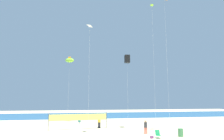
% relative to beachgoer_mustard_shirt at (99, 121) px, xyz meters
% --- Properties ---
extents(ocean_band, '(120.00, 20.00, 0.01)m').
position_rel_beachgoer_mustard_shirt_xyz_m(ocean_band, '(-0.42, 23.67, -0.96)').
color(ocean_band, '#28608C').
rests_on(ocean_band, ground).
extents(beachgoer_mustard_shirt, '(0.41, 0.41, 1.81)m').
position_rel_beachgoer_mustard_shirt_xyz_m(beachgoer_mustard_shirt, '(0.00, 0.00, 0.00)').
color(beachgoer_mustard_shirt, '#2D2D33').
rests_on(beachgoer_mustard_shirt, ground).
extents(beachgoer_charcoal_shirt, '(0.39, 0.39, 1.70)m').
position_rel_beachgoer_mustard_shirt_xyz_m(beachgoer_charcoal_shirt, '(5.24, -6.07, -0.06)').
color(beachgoer_charcoal_shirt, '#EA7260').
rests_on(beachgoer_charcoal_shirt, ground).
extents(beachgoer_teal_shirt, '(0.40, 0.40, 1.76)m').
position_rel_beachgoer_mustard_shirt_xyz_m(beachgoer_teal_shirt, '(-2.96, 1.48, -0.03)').
color(beachgoer_teal_shirt, white).
rests_on(beachgoer_teal_shirt, ground).
extents(folding_beach_chair, '(0.52, 0.65, 0.89)m').
position_rel_beachgoer_mustard_shirt_xyz_m(folding_beach_chair, '(5.67, -8.91, -0.50)').
color(folding_beach_chair, '#1E8C4C').
rests_on(folding_beach_chair, ground).
extents(trash_barrel, '(0.59, 0.59, 0.91)m').
position_rel_beachgoer_mustard_shirt_xyz_m(trash_barrel, '(8.64, -8.51, -0.51)').
color(trash_barrel, '#3F7F4C').
rests_on(trash_barrel, ground).
extents(volleyball_net, '(8.35, 0.97, 2.40)m').
position_rel_beachgoer_mustard_shirt_xyz_m(volleyball_net, '(-3.11, -1.00, 0.67)').
color(volleyball_net, '#4C4C51').
rests_on(volleyball_net, ground).
extents(beach_handbag, '(0.35, 0.18, 0.28)m').
position_rel_beachgoer_mustard_shirt_xyz_m(beach_handbag, '(4.93, -8.91, -0.82)').
color(beach_handbag, '#7A3872').
rests_on(beach_handbag, ground).
extents(kite_lime_inflatable, '(2.31, 2.60, 12.51)m').
position_rel_beachgoer_mustard_shirt_xyz_m(kite_lime_inflatable, '(-5.09, 7.56, 10.85)').
color(kite_lime_inflatable, silver).
rests_on(kite_lime_inflatable, ground).
extents(kite_lime_diamond, '(0.57, 0.57, 18.16)m').
position_rel_beachgoer_mustard_shirt_xyz_m(kite_lime_diamond, '(7.10, -4.92, 15.82)').
color(kite_lime_diamond, silver).
rests_on(kite_lime_diamond, ground).
extents(kite_white_diamond, '(0.68, 0.67, 13.70)m').
position_rel_beachgoer_mustard_shirt_xyz_m(kite_white_diamond, '(-2.00, -6.82, 12.34)').
color(kite_white_diamond, silver).
rests_on(kite_white_diamond, ground).
extents(kite_black_box, '(0.78, 0.78, 10.87)m').
position_rel_beachgoer_mustard_shirt_xyz_m(kite_black_box, '(3.85, -2.60, 9.31)').
color(kite_black_box, silver).
rests_on(kite_black_box, ground).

